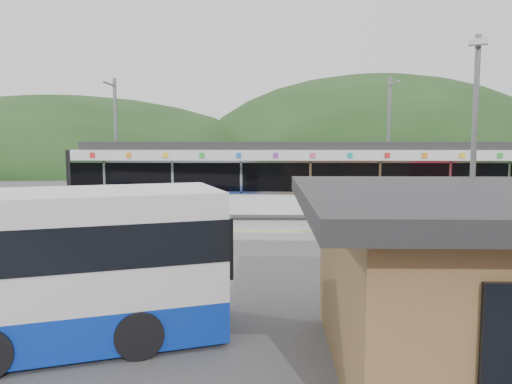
{
  "coord_description": "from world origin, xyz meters",
  "views": [
    {
      "loc": [
        0.87,
        -17.09,
        3.78
      ],
      "look_at": [
        0.42,
        1.0,
        1.94
      ],
      "focal_mm": 35.0,
      "sensor_mm": 36.0,
      "label": 1
    }
  ],
  "objects": [
    {
      "name": "yellow_line",
      "position": [
        0.0,
        2.0,
        0.3
      ],
      "size": [
        26.0,
        0.1,
        0.01
      ],
      "primitive_type": "cube",
      "color": "yellow",
      "rests_on": "platform"
    },
    {
      "name": "catenary_mast_west",
      "position": [
        -7.0,
        8.56,
        3.65
      ],
      "size": [
        0.18,
        1.8,
        7.0
      ],
      "color": "slate",
      "rests_on": "ground"
    },
    {
      "name": "platform",
      "position": [
        0.0,
        3.3,
        0.15
      ],
      "size": [
        26.0,
        3.2,
        0.3
      ],
      "primitive_type": "cube",
      "color": "#9E9E99",
      "rests_on": "ground"
    },
    {
      "name": "train",
      "position": [
        2.21,
        6.0,
        2.06
      ],
      "size": [
        20.44,
        3.01,
        3.74
      ],
      "color": "black",
      "rests_on": "ground"
    },
    {
      "name": "hills",
      "position": [
        6.19,
        5.29,
        0.0
      ],
      "size": [
        146.0,
        149.0,
        26.0
      ],
      "color": "#1E3D19",
      "rests_on": "ground"
    },
    {
      "name": "lamp_post",
      "position": [
        5.29,
        -6.35,
        3.52
      ],
      "size": [
        0.48,
        1.09,
        5.89
      ],
      "rotation": [
        0.0,
        0.0,
        -0.39
      ],
      "color": "slate",
      "rests_on": "ground"
    },
    {
      "name": "catenary_mast_east",
      "position": [
        7.0,
        8.56,
        3.65
      ],
      "size": [
        0.18,
        1.8,
        7.0
      ],
      "color": "slate",
      "rests_on": "ground"
    },
    {
      "name": "ground",
      "position": [
        0.0,
        0.0,
        0.0
      ],
      "size": [
        120.0,
        120.0,
        0.0
      ],
      "primitive_type": "plane",
      "color": "#4C4C4F",
      "rests_on": "ground"
    }
  ]
}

